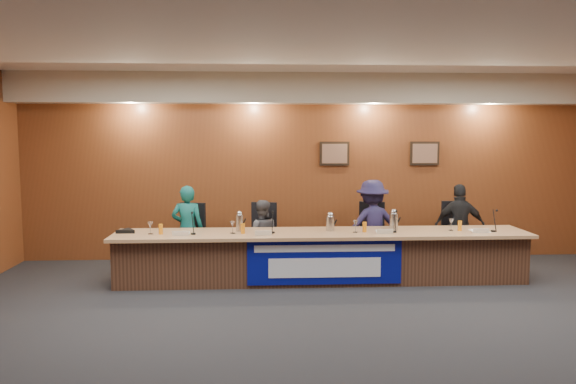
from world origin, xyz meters
name	(u,v)px	position (x,y,z in m)	size (l,w,h in m)	color
floor	(347,338)	(0.00, 0.00, 0.00)	(10.00, 10.00, 0.00)	black
ceiling	(350,34)	(0.00, 0.00, 3.20)	(10.00, 8.00, 0.04)	silver
wall_back	(311,168)	(0.00, 4.00, 1.60)	(10.00, 0.04, 3.20)	brown
soffit	(313,89)	(0.00, 3.75, 2.95)	(10.00, 0.50, 0.50)	beige
dais_body	(321,258)	(0.00, 2.40, 0.35)	(6.00, 0.80, 0.70)	#482C1D
dais_top	(322,234)	(0.00, 2.35, 0.72)	(6.10, 0.95, 0.05)	#AC7F55
banner	(325,262)	(0.00, 1.99, 0.38)	(2.20, 0.02, 0.65)	#050C78
banner_text_upper	(325,248)	(0.00, 1.97, 0.58)	(2.00, 0.01, 0.10)	silver
banner_text_lower	(325,268)	(0.00, 1.97, 0.30)	(1.60, 0.01, 0.28)	silver
wall_photo_left	(334,154)	(0.40, 3.97, 1.85)	(0.52, 0.04, 0.42)	black
wall_photo_right	(425,153)	(2.00, 3.97, 1.85)	(0.52, 0.04, 0.42)	black
panelist_a	(188,229)	(-2.06, 3.04, 0.69)	(0.51, 0.33, 1.39)	#0F524E
panelist_b	(261,236)	(-0.89, 3.04, 0.57)	(0.56, 0.44, 1.15)	#45454A
panelist_c	(372,225)	(0.89, 3.04, 0.73)	(0.94, 0.54, 1.46)	#1C183A
panelist_d	(460,227)	(2.32, 3.04, 0.69)	(0.81, 0.34, 1.39)	black
office_chair_a	(189,241)	(-2.06, 3.14, 0.48)	(0.48, 0.48, 0.08)	black
office_chair_b	(261,240)	(-0.89, 3.14, 0.48)	(0.48, 0.48, 0.08)	black
office_chair_c	(371,239)	(0.89, 3.14, 0.48)	(0.48, 0.48, 0.08)	black
office_chair_d	(457,238)	(2.32, 3.14, 0.48)	(0.48, 0.48, 0.08)	black
nameplate_a	(181,233)	(-2.04, 2.13, 0.80)	(0.24, 0.06, 0.09)	white
microphone_a	(193,234)	(-1.88, 2.24, 0.76)	(0.07, 0.07, 0.02)	black
juice_glass_a	(161,229)	(-2.34, 2.27, 0.82)	(0.06, 0.06, 0.15)	orange
water_glass_a	(150,228)	(-2.49, 2.29, 0.84)	(0.08, 0.08, 0.18)	silver
nameplate_b	(263,232)	(-0.87, 2.10, 0.80)	(0.24, 0.06, 0.09)	white
microphone_b	(272,232)	(-0.73, 2.28, 0.76)	(0.07, 0.07, 0.02)	black
juice_glass_b	(243,228)	(-1.16, 2.27, 0.82)	(0.06, 0.06, 0.15)	orange
water_glass_b	(233,227)	(-1.31, 2.28, 0.84)	(0.08, 0.08, 0.18)	silver
nameplate_c	(385,231)	(0.89, 2.13, 0.80)	(0.24, 0.06, 0.09)	white
microphone_c	(394,232)	(1.06, 2.26, 0.76)	(0.07, 0.07, 0.02)	black
juice_glass_c	(365,227)	(0.63, 2.30, 0.82)	(0.06, 0.06, 0.15)	orange
water_glass_c	(355,227)	(0.48, 2.26, 0.84)	(0.08, 0.08, 0.18)	silver
nameplate_d	(481,230)	(2.30, 2.11, 0.80)	(0.24, 0.06, 0.09)	white
microphone_d	(493,231)	(2.53, 2.23, 0.76)	(0.07, 0.07, 0.02)	black
juice_glass_d	(460,226)	(2.07, 2.33, 0.82)	(0.06, 0.06, 0.15)	orange
water_glass_d	(451,225)	(1.94, 2.34, 0.84)	(0.08, 0.08, 0.18)	silver
carafe_left	(240,223)	(-1.21, 2.45, 0.88)	(0.11, 0.11, 0.25)	silver
carafe_mid	(330,224)	(0.13, 2.43, 0.86)	(0.13, 0.13, 0.22)	silver
carafe_right	(394,222)	(1.10, 2.46, 0.87)	(0.13, 0.13, 0.25)	silver
speakerphone	(126,231)	(-2.87, 2.44, 0.78)	(0.32, 0.32, 0.05)	black
paper_stack	(480,231)	(2.35, 2.28, 0.75)	(0.22, 0.30, 0.01)	white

